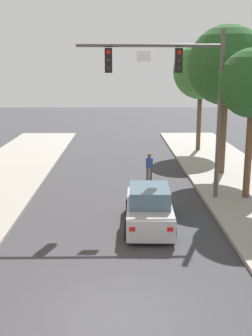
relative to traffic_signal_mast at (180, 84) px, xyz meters
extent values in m
plane|color=#38383D|center=(-2.79, -9.55, -5.34)|extent=(120.00, 120.00, 0.00)
cylinder|color=#514C47|center=(1.81, 0.01, -1.44)|extent=(0.20, 0.20, 7.50)
cylinder|color=#514C47|center=(-1.36, 0.01, 1.61)|extent=(6.35, 0.14, 0.14)
cube|color=black|center=(-0.09, 0.01, 0.99)|extent=(0.32, 0.28, 1.05)
sphere|color=red|center=(-0.09, -0.14, 1.32)|extent=(0.18, 0.18, 0.18)
sphere|color=#2D2823|center=(-0.09, -0.14, 0.99)|extent=(0.18, 0.18, 0.18)
sphere|color=#2D2823|center=(-0.09, -0.14, 0.66)|extent=(0.18, 0.18, 0.18)
cube|color=black|center=(-3.14, 0.01, 0.99)|extent=(0.32, 0.28, 1.05)
sphere|color=red|center=(-3.14, -0.14, 1.32)|extent=(0.18, 0.18, 0.18)
sphere|color=#2D2823|center=(-3.14, -0.14, 0.99)|extent=(0.18, 0.18, 0.18)
sphere|color=#2D2823|center=(-3.14, -0.14, 0.66)|extent=(0.18, 0.18, 0.18)
cube|color=white|center=(-1.62, -0.01, 1.16)|extent=(0.60, 0.03, 0.44)
cube|color=#B7B7BC|center=(-1.55, -3.32, -4.78)|extent=(1.84, 4.26, 0.80)
cube|color=slate|center=(-1.55, -3.47, -4.06)|extent=(1.57, 2.05, 0.64)
cylinder|color=black|center=(-2.31, -1.99, -5.02)|extent=(0.24, 0.65, 0.64)
cylinder|color=black|center=(-0.70, -2.05, -5.02)|extent=(0.24, 0.65, 0.64)
cylinder|color=black|center=(-2.40, -4.60, -5.02)|extent=(0.24, 0.65, 0.64)
cylinder|color=black|center=(-0.79, -4.65, -5.02)|extent=(0.24, 0.65, 0.64)
cube|color=red|center=(-2.26, -5.42, -4.66)|extent=(0.20, 0.05, 0.14)
cube|color=red|center=(-0.98, -5.46, -4.66)|extent=(0.20, 0.05, 0.14)
cylinder|color=brown|center=(-1.18, 2.93, -4.91)|extent=(0.14, 0.14, 0.85)
cylinder|color=brown|center=(-1.00, 2.93, -4.91)|extent=(0.14, 0.14, 0.85)
cube|color=#2D4799|center=(-1.09, 2.93, -4.21)|extent=(0.36, 0.22, 0.56)
sphere|color=brown|center=(-1.09, 2.93, -3.81)|extent=(0.22, 0.22, 0.22)
cylinder|color=brown|center=(3.21, -0.10, -3.15)|extent=(0.32, 0.32, 4.07)
cylinder|color=brown|center=(3.23, 4.67, -2.99)|extent=(0.32, 0.32, 4.40)
sphere|color=#235123|center=(3.23, 4.67, 0.84)|extent=(4.35, 4.35, 4.35)
cylinder|color=brown|center=(3.19, 11.85, -3.07)|extent=(0.32, 0.32, 4.22)
sphere|color=#387033|center=(3.19, 11.85, 0.54)|extent=(4.01, 4.01, 4.01)
camera|label=1|loc=(-2.69, -18.52, 0.55)|focal=44.26mm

